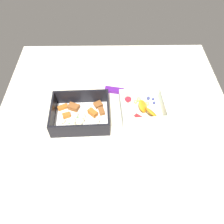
{
  "coord_description": "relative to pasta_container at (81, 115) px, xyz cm",
  "views": [
    {
      "loc": [
        -1.66,
        -47.74,
        62.38
      ],
      "look_at": [
        -1.0,
        -0.21,
        4.0
      ],
      "focal_mm": 36.45,
      "sensor_mm": 36.0,
      "label": 1
    }
  ],
  "objects": [
    {
      "name": "candy_bar",
      "position": [
        11.46,
        12.74,
        -1.33
      ],
      "size": [
        7.34,
        3.78,
        1.2
      ],
      "primitive_type": "cube",
      "rotation": [
        0.0,
        0.0,
        -0.21
      ],
      "color": "#51197A",
      "rests_on": "table_surface"
    },
    {
      "name": "table_surface",
      "position": [
        11.18,
        1.47,
        -2.93
      ],
      "size": [
        80.0,
        80.0,
        2.0
      ],
      "primitive_type": "cube",
      "color": "beige",
      "rests_on": "ground"
    },
    {
      "name": "fruit_bowl",
      "position": [
        20.19,
        2.29,
        -0.02
      ],
      "size": [
        15.35,
        14.05,
        5.51
      ],
      "rotation": [
        0.0,
        0.0,
        0.06
      ],
      "color": "silver",
      "rests_on": "table_surface"
    },
    {
      "name": "pasta_container",
      "position": [
        0.0,
        0.0,
        0.0
      ],
      "size": [
        19.03,
        15.54,
        6.23
      ],
      "rotation": [
        0.0,
        0.0,
        0.03
      ],
      "color": "white",
      "rests_on": "table_surface"
    },
    {
      "name": "paper_cup_liner",
      "position": [
        30.86,
        6.02,
        -1.02
      ],
      "size": [
        3.76,
        3.76,
        1.83
      ],
      "primitive_type": "cylinder",
      "color": "white",
      "rests_on": "table_surface"
    }
  ]
}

